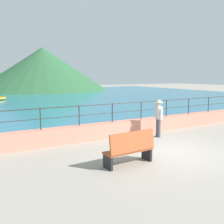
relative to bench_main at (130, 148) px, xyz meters
name	(u,v)px	position (x,y,z in m)	size (l,w,h in m)	color
ground_plane	(173,152)	(2.24, 0.37, -0.56)	(120.00, 120.00, 0.00)	gray
promenade_wall	(127,128)	(2.24, 3.57, -0.21)	(20.00, 0.56, 0.70)	tan
railing	(127,108)	(2.24, 3.57, 0.76)	(18.44, 0.04, 0.90)	#282623
lake_water	(29,98)	(2.24, 26.21, -0.53)	(64.00, 44.32, 0.06)	#236B89
hill_main	(43,69)	(8.56, 42.73, 3.55)	(24.74, 24.74, 8.23)	#285633
bench_main	(130,148)	(0.00, 0.00, 0.00)	(1.73, 0.64, 1.13)	#9E4C28
person_walking	(159,116)	(3.27, 2.46, 0.42)	(0.38, 0.55, 1.75)	#4C4C56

